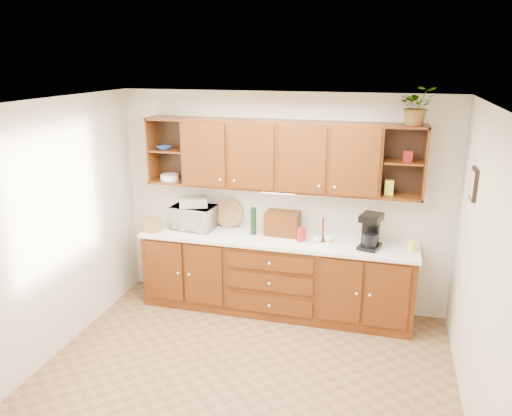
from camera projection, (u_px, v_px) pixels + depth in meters
The scene contains 26 objects.
floor at pixel (242, 380), 4.78m from camera, with size 4.00×4.00×0.00m, color olive.
ceiling at pixel (239, 105), 4.03m from camera, with size 4.00×4.00×0.00m, color white.
back_wall at pixel (282, 201), 6.02m from camera, with size 4.00×4.00×0.00m, color beige.
left_wall at pixel (45, 234), 4.90m from camera, with size 3.50×3.50×0.00m, color beige.
right_wall at pixel (484, 279), 3.91m from camera, with size 3.50×3.50×0.00m, color beige.
base_cabinets at pixel (276, 276), 5.99m from camera, with size 3.20×0.60×0.90m, color #361506.
countertop at pixel (276, 240), 5.85m from camera, with size 3.24×0.64×0.04m, color white.
upper_cabinets at pixel (281, 155), 5.70m from camera, with size 3.20×0.33×0.80m.
undercabinet_light at pixel (278, 192), 5.77m from camera, with size 0.40×0.05×0.03m, color white.
framed_picture at pixel (474, 184), 4.59m from camera, with size 0.03×0.24×0.30m, color black.
wicker_basket at pixel (152, 224), 6.07m from camera, with size 0.24×0.24×0.15m, color #A27543.
microwave at pixel (194, 217), 6.13m from camera, with size 0.52×0.35×0.29m, color beige.
towel_stack at pixel (193, 202), 6.08m from camera, with size 0.33×0.24×0.10m, color tan.
wine_bottle at pixel (253, 221), 5.92m from camera, with size 0.07×0.07×0.33m, color black.
woven_tray at pixel (229, 226), 6.23m from camera, with size 0.36×0.36×0.02m, color #A27543.
bread_box at pixel (282, 223), 5.92m from camera, with size 0.40×0.25×0.28m, color #361506.
mug_tree at pixel (322, 237), 5.74m from camera, with size 0.24×0.25×0.28m.
canister_red at pixel (301, 234), 5.73m from camera, with size 0.10×0.10×0.15m, color maroon.
canister_white at pixel (372, 236), 5.65m from camera, with size 0.08×0.08×0.17m, color white.
canister_yellow at pixel (411, 246), 5.44m from camera, with size 0.09×0.09×0.11m, color yellow.
coffee_maker at pixel (370, 231), 5.50m from camera, with size 0.28×0.32×0.39m.
bowl_stack at pixel (164, 148), 6.01m from camera, with size 0.17×0.17×0.04m, color #294899.
plate_stack at pixel (170, 177), 6.13m from camera, with size 0.22×0.22×0.07m, color white.
pantry_box_yellow at pixel (389, 187), 5.46m from camera, with size 0.09×0.07×0.16m, color yellow.
pantry_box_red at pixel (408, 156), 5.30m from camera, with size 0.08×0.07×0.12m, color maroon.
potted_plant at pixel (417, 106), 5.12m from camera, with size 0.36×0.31×0.40m, color #999999.
Camera 1 is at (1.19, -3.92, 2.97)m, focal length 35.00 mm.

